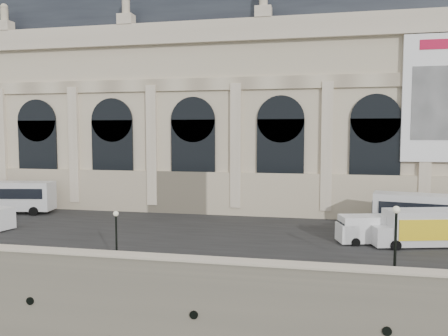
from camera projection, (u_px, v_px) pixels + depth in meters
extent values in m
cube|color=#786F5C|center=(244.00, 219.00, 63.20)|extent=(160.00, 70.00, 6.00)
cube|color=#2D2D2D|center=(212.00, 230.00, 42.44)|extent=(160.00, 24.00, 0.06)
cube|color=#786F5C|center=(167.00, 266.00, 29.30)|extent=(160.00, 1.20, 1.10)
cube|color=beige|center=(167.00, 257.00, 29.25)|extent=(160.00, 1.40, 0.12)
cube|color=beige|center=(197.00, 122.00, 59.35)|extent=(68.00, 18.00, 22.00)
cube|color=beige|center=(177.00, 193.00, 51.08)|extent=(68.60, 0.40, 5.00)
cube|color=beige|center=(175.00, 33.00, 49.47)|extent=(69.00, 0.80, 2.40)
cube|color=beige|center=(176.00, 85.00, 50.08)|extent=(68.00, 0.30, 1.40)
cube|color=#282E35|center=(196.00, 16.00, 58.22)|extent=(64.00, 15.00, 6.00)
cube|color=beige|center=(2.00, 145.00, 55.05)|extent=(1.20, 0.50, 14.00)
cube|color=black|center=(38.00, 157.00, 54.26)|extent=(5.20, 0.25, 9.00)
cylinder|color=black|center=(37.00, 121.00, 53.90)|extent=(5.20, 0.25, 5.20)
cube|color=beige|center=(74.00, 145.00, 53.09)|extent=(1.20, 0.50, 14.00)
cube|color=black|center=(113.00, 158.00, 52.30)|extent=(5.20, 0.25, 9.00)
cylinder|color=black|center=(112.00, 120.00, 51.94)|extent=(5.20, 0.25, 5.20)
cube|color=beige|center=(152.00, 146.00, 51.13)|extent=(1.20, 0.50, 14.00)
cube|color=black|center=(193.00, 159.00, 50.34)|extent=(5.20, 0.25, 9.00)
cylinder|color=black|center=(193.00, 120.00, 49.98)|extent=(5.20, 0.25, 5.20)
cube|color=beige|center=(236.00, 146.00, 49.18)|extent=(1.20, 0.50, 14.00)
cube|color=black|center=(280.00, 160.00, 48.39)|extent=(5.20, 0.25, 9.00)
cylinder|color=black|center=(281.00, 119.00, 48.02)|extent=(5.20, 0.25, 5.20)
cube|color=beige|center=(327.00, 147.00, 47.22)|extent=(1.20, 0.50, 14.00)
cube|color=black|center=(375.00, 161.00, 46.43)|extent=(5.20, 0.25, 9.00)
cylinder|color=black|center=(376.00, 118.00, 46.07)|extent=(5.20, 0.25, 5.20)
cube|color=beige|center=(425.00, 147.00, 45.26)|extent=(1.20, 0.50, 14.00)
cube|color=gray|center=(444.00, 103.00, 44.21)|extent=(6.20, 0.06, 7.50)
cube|color=black|center=(4.00, 191.00, 52.44)|extent=(11.54, 2.04, 1.17)
cylinder|color=black|center=(34.00, 211.00, 49.77)|extent=(1.10, 0.49, 1.06)
cylinder|color=black|center=(44.00, 207.00, 52.42)|extent=(1.10, 0.49, 1.06)
cube|color=silver|center=(448.00, 214.00, 39.53)|extent=(13.17, 5.25, 3.33)
cube|color=black|center=(373.00, 206.00, 42.03)|extent=(0.58, 2.44, 1.29)
cube|color=black|center=(447.00, 207.00, 40.76)|extent=(11.59, 2.48, 1.18)
cylinder|color=black|center=(390.00, 230.00, 40.31)|extent=(1.12, 0.53, 1.07)
cylinder|color=black|center=(391.00, 224.00, 42.77)|extent=(1.12, 0.53, 1.07)
cylinder|color=black|center=(10.00, 225.00, 43.20)|extent=(0.72, 0.37, 0.69)
cube|color=white|center=(371.00, 228.00, 37.40)|extent=(5.55, 3.28, 2.22)
cube|color=white|center=(347.00, 233.00, 37.31)|extent=(1.92, 2.33, 1.54)
cube|color=black|center=(341.00, 227.00, 37.24)|extent=(0.50, 1.70, 0.77)
cylinder|color=black|center=(356.00, 242.00, 36.37)|extent=(0.77, 0.42, 0.73)
cylinder|color=black|center=(347.00, 237.00, 38.39)|extent=(0.77, 0.42, 0.73)
cylinder|color=black|center=(395.00, 242.00, 36.57)|extent=(0.77, 0.42, 0.73)
cylinder|color=black|center=(384.00, 236.00, 38.58)|extent=(0.77, 0.42, 0.73)
cube|color=silver|center=(425.00, 227.00, 36.40)|extent=(6.82, 4.00, 2.88)
cube|color=yellow|center=(433.00, 230.00, 35.15)|extent=(5.39, 1.46, 1.71)
cube|color=#B00B2E|center=(433.00, 230.00, 35.15)|extent=(3.11, 0.85, 0.64)
cube|color=silver|center=(382.00, 235.00, 36.24)|extent=(2.25, 2.71, 1.60)
cylinder|color=black|center=(396.00, 246.00, 35.11)|extent=(0.90, 0.51, 0.85)
cylinder|color=black|center=(383.00, 238.00, 37.55)|extent=(0.90, 0.51, 0.85)
cylinder|color=black|center=(443.00, 237.00, 37.86)|extent=(0.90, 0.51, 0.85)
cylinder|color=black|center=(117.00, 260.00, 31.87)|extent=(0.39, 0.39, 0.35)
cylinder|color=black|center=(116.00, 239.00, 31.74)|extent=(0.14, 0.14, 3.55)
sphere|color=beige|center=(116.00, 214.00, 31.59)|extent=(0.39, 0.39, 0.39)
cylinder|color=black|center=(394.00, 275.00, 28.54)|extent=(0.49, 0.49, 0.44)
cylinder|color=black|center=(395.00, 245.00, 28.38)|extent=(0.18, 0.18, 4.41)
sphere|color=beige|center=(396.00, 210.00, 28.19)|extent=(0.49, 0.49, 0.49)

